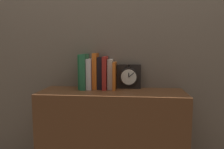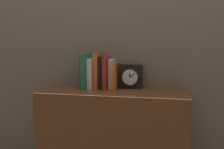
{
  "view_description": "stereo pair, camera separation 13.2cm",
  "coord_description": "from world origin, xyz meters",
  "px_view_note": "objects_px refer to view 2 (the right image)",
  "views": [
    {
      "loc": [
        0.14,
        -1.43,
        1.11
      ],
      "look_at": [
        0.0,
        0.0,
        0.93
      ],
      "focal_mm": 35.0,
      "sensor_mm": 36.0,
      "label": 1
    },
    {
      "loc": [
        0.27,
        -1.41,
        1.11
      ],
      "look_at": [
        0.0,
        0.0,
        0.93
      ],
      "focal_mm": 35.0,
      "sensor_mm": 36.0,
      "label": 2
    }
  ],
  "objects_px": {
    "book_slot7_orange": "(116,76)",
    "book_slot0_green": "(83,71)",
    "book_slot5_red": "(106,73)",
    "book_slot6_cream": "(112,74)",
    "book_slot1_green": "(86,71)",
    "book_slot2_white": "(92,74)",
    "clock": "(130,77)",
    "book_slot3_orange": "(97,71)",
    "book_slot4_black": "(102,73)"
  },
  "relations": [
    {
      "from": "book_slot3_orange",
      "to": "book_slot5_red",
      "type": "height_order",
      "value": "book_slot3_orange"
    },
    {
      "from": "clock",
      "to": "book_slot1_green",
      "type": "relative_size",
      "value": 0.72
    },
    {
      "from": "book_slot5_red",
      "to": "book_slot6_cream",
      "type": "distance_m",
      "value": 0.04
    },
    {
      "from": "book_slot2_white",
      "to": "book_slot5_red",
      "type": "relative_size",
      "value": 0.93
    },
    {
      "from": "book_slot7_orange",
      "to": "book_slot3_orange",
      "type": "bearing_deg",
      "value": 174.49
    },
    {
      "from": "clock",
      "to": "book_slot6_cream",
      "type": "bearing_deg",
      "value": -167.97
    },
    {
      "from": "clock",
      "to": "book_slot7_orange",
      "type": "relative_size",
      "value": 0.93
    },
    {
      "from": "clock",
      "to": "book_slot7_orange",
      "type": "bearing_deg",
      "value": -157.93
    },
    {
      "from": "clock",
      "to": "book_slot3_orange",
      "type": "xyz_separation_m",
      "value": [
        -0.24,
        -0.03,
        0.04
      ]
    },
    {
      "from": "book_slot6_cream",
      "to": "book_slot0_green",
      "type": "bearing_deg",
      "value": -177.57
    },
    {
      "from": "book_slot5_red",
      "to": "book_slot0_green",
      "type": "bearing_deg",
      "value": 178.01
    },
    {
      "from": "book_slot7_orange",
      "to": "book_slot5_red",
      "type": "bearing_deg",
      "value": -178.02
    },
    {
      "from": "book_slot0_green",
      "to": "book_slot1_green",
      "type": "relative_size",
      "value": 0.99
    },
    {
      "from": "book_slot6_cream",
      "to": "book_slot2_white",
      "type": "bearing_deg",
      "value": -175.11
    },
    {
      "from": "book_slot5_red",
      "to": "book_slot7_orange",
      "type": "xyz_separation_m",
      "value": [
        0.07,
        0.0,
        -0.02
      ]
    },
    {
      "from": "book_slot2_white",
      "to": "book_slot3_orange",
      "type": "bearing_deg",
      "value": 19.49
    },
    {
      "from": "book_slot6_cream",
      "to": "clock",
      "type": "bearing_deg",
      "value": 12.03
    },
    {
      "from": "book_slot3_orange",
      "to": "book_slot1_green",
      "type": "bearing_deg",
      "value": -164.86
    },
    {
      "from": "book_slot4_black",
      "to": "book_slot6_cream",
      "type": "distance_m",
      "value": 0.07
    },
    {
      "from": "book_slot0_green",
      "to": "book_slot7_orange",
      "type": "bearing_deg",
      "value": -0.91
    },
    {
      "from": "book_slot1_green",
      "to": "book_slot7_orange",
      "type": "distance_m",
      "value": 0.21
    },
    {
      "from": "clock",
      "to": "book_slot3_orange",
      "type": "height_order",
      "value": "book_slot3_orange"
    },
    {
      "from": "book_slot0_green",
      "to": "clock",
      "type": "bearing_deg",
      "value": 6.13
    },
    {
      "from": "clock",
      "to": "book_slot6_cream",
      "type": "relative_size",
      "value": 0.85
    },
    {
      "from": "clock",
      "to": "book_slot5_red",
      "type": "relative_size",
      "value": 0.78
    },
    {
      "from": "book_slot0_green",
      "to": "book_slot6_cream",
      "type": "xyz_separation_m",
      "value": [
        0.21,
        0.01,
        -0.02
      ]
    },
    {
      "from": "book_slot4_black",
      "to": "book_slot6_cream",
      "type": "xyz_separation_m",
      "value": [
        0.07,
        0.0,
        -0.01
      ]
    },
    {
      "from": "book_slot2_white",
      "to": "clock",
      "type": "bearing_deg",
      "value": 8.29
    },
    {
      "from": "book_slot7_orange",
      "to": "book_slot0_green",
      "type": "bearing_deg",
      "value": 179.09
    },
    {
      "from": "clock",
      "to": "book_slot7_orange",
      "type": "xyz_separation_m",
      "value": [
        -0.1,
        -0.04,
        0.01
      ]
    },
    {
      "from": "clock",
      "to": "book_slot2_white",
      "type": "height_order",
      "value": "book_slot2_white"
    },
    {
      "from": "book_slot7_orange",
      "to": "book_slot6_cream",
      "type": "bearing_deg",
      "value": 156.88
    },
    {
      "from": "book_slot6_cream",
      "to": "book_slot7_orange",
      "type": "xyz_separation_m",
      "value": [
        0.03,
        -0.01,
        -0.01
      ]
    },
    {
      "from": "book_slot3_orange",
      "to": "book_slot4_black",
      "type": "relative_size",
      "value": 1.12
    },
    {
      "from": "book_slot2_white",
      "to": "book_slot7_orange",
      "type": "relative_size",
      "value": 1.12
    },
    {
      "from": "book_slot2_white",
      "to": "book_slot6_cream",
      "type": "xyz_separation_m",
      "value": [
        0.14,
        0.01,
        -0.0
      ]
    },
    {
      "from": "book_slot1_green",
      "to": "book_slot4_black",
      "type": "height_order",
      "value": "book_slot1_green"
    },
    {
      "from": "book_slot1_green",
      "to": "book_slot6_cream",
      "type": "relative_size",
      "value": 1.17
    },
    {
      "from": "book_slot1_green",
      "to": "book_slot3_orange",
      "type": "xyz_separation_m",
      "value": [
        0.08,
        0.02,
        0.0
      ]
    },
    {
      "from": "book_slot1_green",
      "to": "book_slot3_orange",
      "type": "relative_size",
      "value": 0.98
    },
    {
      "from": "book_slot3_orange",
      "to": "book_slot5_red",
      "type": "xyz_separation_m",
      "value": [
        0.07,
        -0.02,
        -0.01
      ]
    },
    {
      "from": "book_slot4_black",
      "to": "book_slot7_orange",
      "type": "height_order",
      "value": "book_slot4_black"
    },
    {
      "from": "book_slot2_white",
      "to": "book_slot0_green",
      "type": "bearing_deg",
      "value": 177.04
    },
    {
      "from": "book_slot2_white",
      "to": "book_slot4_black",
      "type": "height_order",
      "value": "book_slot4_black"
    },
    {
      "from": "book_slot4_black",
      "to": "book_slot6_cream",
      "type": "bearing_deg",
      "value": 0.47
    },
    {
      "from": "book_slot0_green",
      "to": "book_slot2_white",
      "type": "bearing_deg",
      "value": -2.96
    },
    {
      "from": "book_slot2_white",
      "to": "book_slot5_red",
      "type": "distance_m",
      "value": 0.11
    },
    {
      "from": "book_slot4_black",
      "to": "book_slot2_white",
      "type": "bearing_deg",
      "value": -170.96
    },
    {
      "from": "book_slot5_red",
      "to": "book_slot6_cream",
      "type": "relative_size",
      "value": 1.09
    },
    {
      "from": "book_slot1_green",
      "to": "book_slot2_white",
      "type": "distance_m",
      "value": 0.04
    }
  ]
}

